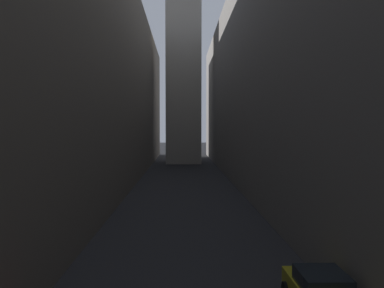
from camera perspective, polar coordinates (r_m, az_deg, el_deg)
ground_plane at (r=39.33m, az=-0.99°, el=-7.00°), size 264.00×264.00×0.00m
building_block_left at (r=42.74m, az=-17.55°, el=8.96°), size 13.01×108.00×22.79m
building_block_right at (r=42.55m, az=13.49°, el=9.37°), size 10.05×108.00×23.28m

